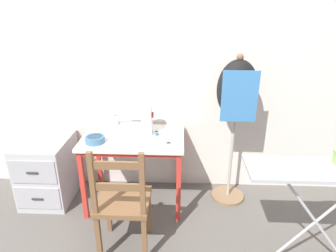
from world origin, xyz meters
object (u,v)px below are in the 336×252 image
thread_spool_near_machine (157,134)px  scissors (170,144)px  wooden_chair (123,203)px  ironing_board (327,175)px  filing_cabinet (48,169)px  sewing_machine (135,120)px  dress_form (237,98)px  fabric_bowl (95,139)px

thread_spool_near_machine → scissors: bearing=-53.0°
wooden_chair → ironing_board: wooden_chair is taller
filing_cabinet → thread_spool_near_machine: bearing=-0.6°
sewing_machine → filing_cabinet: bearing=-176.6°
filing_cabinet → dress_form: (1.77, 0.06, 0.74)m
fabric_bowl → wooden_chair: 0.64m
filing_cabinet → dress_form: 1.92m
fabric_bowl → ironing_board: ironing_board is taller
sewing_machine → fabric_bowl: size_ratio=2.17×
fabric_bowl → thread_spool_near_machine: size_ratio=4.05×
sewing_machine → thread_spool_near_machine: sewing_machine is taller
dress_form → ironing_board: size_ratio=1.37×
fabric_bowl → scissors: 0.65m
ironing_board → dress_form: bearing=119.4°
sewing_machine → scissors: bearing=-35.6°
fabric_bowl → thread_spool_near_machine: fabric_bowl is taller
thread_spool_near_machine → dress_form: 0.78m
dress_form → thread_spool_near_machine: bearing=-174.1°
dress_form → wooden_chair: bearing=-141.8°
fabric_bowl → filing_cabinet: (-0.55, 0.18, -0.42)m
scissors → thread_spool_near_machine: size_ratio=2.93×
sewing_machine → scissors: 0.43m
sewing_machine → fabric_bowl: 0.41m
thread_spool_near_machine → dress_form: size_ratio=0.03×
wooden_chair → filing_cabinet: (-0.86, 0.65, -0.12)m
wooden_chair → thread_spool_near_machine: bearing=72.2°
fabric_bowl → ironing_board: 1.78m
scissors → thread_spool_near_machine: bearing=127.0°
thread_spool_near_machine → wooden_chair: bearing=-107.8°
wooden_chair → filing_cabinet: wooden_chair is taller
scissors → filing_cabinet: scissors is taller
scissors → dress_form: dress_form is taller
filing_cabinet → ironing_board: 2.41m
filing_cabinet → ironing_board: bearing=-18.9°
filing_cabinet → sewing_machine: bearing=3.4°
ironing_board → sewing_machine: bearing=149.1°
filing_cabinet → ironing_board: (2.24, -0.77, 0.47)m
filing_cabinet → ironing_board: size_ratio=0.60×
fabric_bowl → thread_spool_near_machine: 0.55m
fabric_bowl → wooden_chair: bearing=-56.5°
thread_spool_near_machine → filing_cabinet: (-1.07, 0.01, -0.41)m
wooden_chair → filing_cabinet: 1.09m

